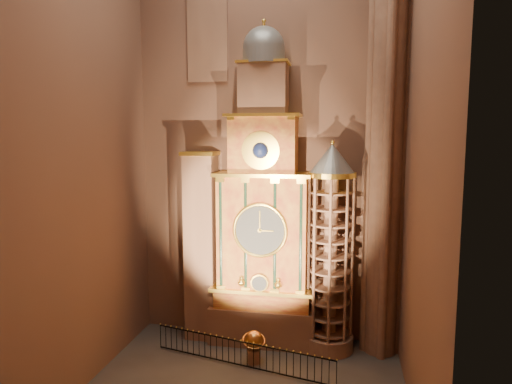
% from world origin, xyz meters
% --- Properties ---
extents(wall_back, '(22.00, 0.00, 22.00)m').
position_xyz_m(wall_back, '(0.00, 6.00, 11.00)').
color(wall_back, brown).
rests_on(wall_back, floor).
extents(wall_left, '(0.00, 22.00, 22.00)m').
position_xyz_m(wall_left, '(-7.00, 0.00, 11.00)').
color(wall_left, brown).
rests_on(wall_left, floor).
extents(wall_right, '(0.00, 22.00, 22.00)m').
position_xyz_m(wall_right, '(7.00, 0.00, 11.00)').
color(wall_right, brown).
rests_on(wall_right, floor).
extents(astronomical_clock, '(5.60, 2.41, 16.70)m').
position_xyz_m(astronomical_clock, '(0.00, 4.96, 6.68)').
color(astronomical_clock, '#8C634C').
rests_on(astronomical_clock, floor).
extents(portrait_tower, '(1.80, 1.60, 10.20)m').
position_xyz_m(portrait_tower, '(-3.40, 4.98, 5.15)').
color(portrait_tower, '#8C634C').
rests_on(portrait_tower, floor).
extents(stair_turret, '(2.50, 2.50, 10.80)m').
position_xyz_m(stair_turret, '(3.50, 4.70, 5.27)').
color(stair_turret, '#8C634C').
rests_on(stair_turret, floor).
extents(gothic_pier, '(2.04, 2.04, 22.00)m').
position_xyz_m(gothic_pier, '(6.10, 5.00, 11.00)').
color(gothic_pier, '#8C634C').
rests_on(gothic_pier, floor).
extents(stained_glass_window, '(2.20, 0.14, 5.20)m').
position_xyz_m(stained_glass_window, '(-3.20, 5.92, 16.50)').
color(stained_glass_window, navy).
rests_on(stained_glass_window, wall_back).
extents(celestial_globe, '(1.40, 1.36, 1.62)m').
position_xyz_m(celestial_globe, '(-0.04, 2.53, 0.97)').
color(celestial_globe, '#8C634C').
rests_on(celestial_globe, floor).
extents(iron_railing, '(9.05, 2.22, 1.25)m').
position_xyz_m(iron_railing, '(-0.57, 2.01, 0.68)').
color(iron_railing, black).
rests_on(iron_railing, floor).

